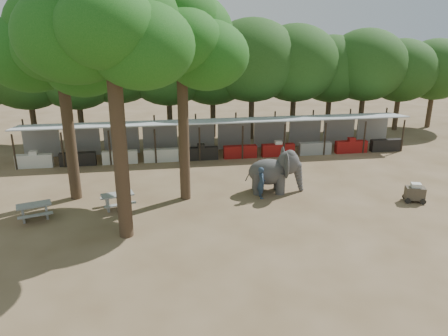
{
  "coord_description": "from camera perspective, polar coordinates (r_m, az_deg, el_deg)",
  "views": [
    {
      "loc": [
        -4.35,
        -16.47,
        9.39
      ],
      "look_at": [
        -1.0,
        5.0,
        2.0
      ],
      "focal_mm": 35.0,
      "sensor_mm": 36.0,
      "label": 1
    }
  ],
  "objects": [
    {
      "name": "ground",
      "position": [
        19.45,
        5.28,
        -10.17
      ],
      "size": [
        100.0,
        100.0,
        0.0
      ],
      "primitive_type": "plane",
      "color": "brown",
      "rests_on": "ground"
    },
    {
      "name": "vendor_stalls",
      "position": [
        31.7,
        -0.68,
        3.78
      ],
      "size": [
        28.0,
        2.99,
        2.8
      ],
      "color": "#B1B5B9",
      "rests_on": "ground"
    },
    {
      "name": "yard_tree_left",
      "position": [
        24.16,
        -21.01,
        14.78
      ],
      "size": [
        7.1,
        6.9,
        11.02
      ],
      "color": "#332316",
      "rests_on": "ground"
    },
    {
      "name": "yard_tree_center",
      "position": [
        18.74,
        -15.05,
        17.63
      ],
      "size": [
        7.1,
        6.9,
        12.04
      ],
      "color": "#332316",
      "rests_on": "ground"
    },
    {
      "name": "yard_tree_back",
      "position": [
        22.7,
        -6.05,
        16.55
      ],
      "size": [
        7.1,
        6.9,
        11.36
      ],
      "color": "#332316",
      "rests_on": "ground"
    },
    {
      "name": "backdrop_trees",
      "position": [
        35.94,
        -1.92,
        12.58
      ],
      "size": [
        46.46,
        5.95,
        8.33
      ],
      "color": "#332316",
      "rests_on": "ground"
    },
    {
      "name": "elephant",
      "position": [
        24.96,
        6.74,
        -0.4
      ],
      "size": [
        3.3,
        2.49,
        2.48
      ],
      "rotation": [
        0.0,
        0.0,
        -0.12
      ],
      "color": "#3C3939",
      "rests_on": "ground"
    },
    {
      "name": "handler",
      "position": [
        24.11,
        4.9,
        -1.92
      ],
      "size": [
        0.43,
        0.65,
        1.79
      ],
      "primitive_type": "imported",
      "rotation": [
        0.0,
        0.0,
        1.57
      ],
      "color": "#26384C",
      "rests_on": "ground"
    },
    {
      "name": "picnic_table_near",
      "position": [
        23.56,
        -23.53,
        -4.98
      ],
      "size": [
        1.95,
        1.84,
        0.8
      ],
      "rotation": [
        0.0,
        0.0,
        0.29
      ],
      "color": "gray",
      "rests_on": "ground"
    },
    {
      "name": "picnic_table_far",
      "position": [
        23.47,
        -13.71,
        -3.95
      ],
      "size": [
        1.96,
        1.84,
        0.81
      ],
      "rotation": [
        0.0,
        0.0,
        0.26
      ],
      "color": "gray",
      "rests_on": "ground"
    },
    {
      "name": "cart_front",
      "position": [
        25.8,
        23.67,
        -2.97
      ],
      "size": [
        1.25,
        1.01,
        1.07
      ],
      "rotation": [
        0.0,
        0.0,
        -0.3
      ],
      "color": "#3A3126",
      "rests_on": "ground"
    }
  ]
}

